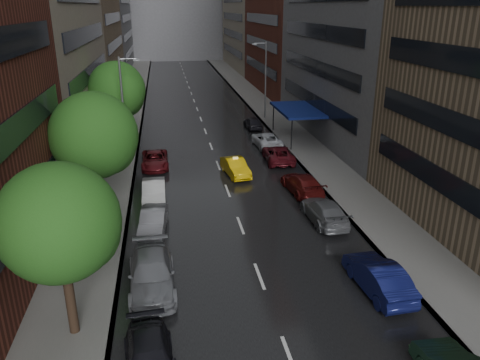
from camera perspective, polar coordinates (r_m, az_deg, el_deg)
road at (r=61.88m, az=-5.10°, el=8.24°), size 14.00×140.00×0.01m
sidewalk_left at (r=61.89m, az=-13.52°, el=7.82°), size 4.00×140.00×0.15m
sidewalk_right at (r=63.14m, az=3.15°, el=8.60°), size 4.00×140.00×0.15m
tree_near at (r=19.37m, az=-21.21°, el=-4.92°), size 4.76×4.76×7.59m
tree_mid at (r=29.44m, az=-17.38°, el=5.17°), size 5.26×5.26×8.39m
tree_far at (r=45.40m, az=-14.80°, el=10.56°), size 5.26×5.26×8.38m
taxi at (r=38.12m, az=-0.55°, el=1.59°), size 2.12×4.42×1.40m
parked_cars_left at (r=28.79m, az=-10.54°, el=-5.23°), size 2.39×29.27×1.58m
parked_cars_right at (r=35.10m, az=7.44°, el=-0.25°), size 2.59×43.63×1.57m
street_lamp_left at (r=41.29m, az=-13.95°, el=8.50°), size 1.74×0.22×9.00m
street_lamp_right at (r=57.22m, az=3.05°, el=12.26°), size 1.74×0.22×9.00m
awning at (r=48.28m, az=7.02°, el=8.48°), size 4.00×8.00×3.12m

